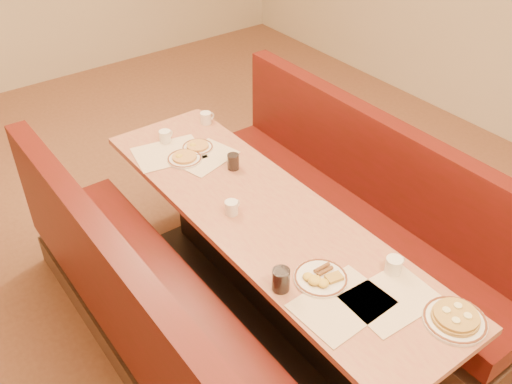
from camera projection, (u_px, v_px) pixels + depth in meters
ground at (264, 308)px, 3.56m from camera, size 8.00×8.00×0.00m
diner_table at (264, 264)px, 3.34m from camera, size 0.70×2.50×0.75m
booth_left at (154, 323)px, 2.99m from camera, size 0.55×2.50×1.05m
booth_right at (354, 219)px, 3.70m from camera, size 0.55×2.50×1.05m
placemat_near_left at (342, 304)px, 2.58m from camera, size 0.43×0.33×0.00m
placemat_near_right at (391, 298)px, 2.61m from camera, size 0.41×0.32×0.00m
placemat_far_left at (169, 153)px, 3.61m from camera, size 0.47×0.39×0.00m
placemat_far_right at (205, 157)px, 3.57m from camera, size 0.43×0.36×0.00m
pancake_plate at (455, 319)px, 2.49m from camera, size 0.28×0.28×0.06m
eggs_plate at (321, 278)px, 2.70m from camera, size 0.26×0.26×0.05m
extra_plate_mid at (198, 147)px, 3.65m from camera, size 0.20×0.20×0.04m
extra_plate_far at (184, 158)px, 3.54m from camera, size 0.22×0.22×0.04m
coffee_mug_a at (394, 265)px, 2.73m from camera, size 0.12×0.08×0.09m
coffee_mug_b at (232, 207)px, 3.10m from camera, size 0.10×0.07×0.08m
coffee_mug_c at (206, 118)px, 3.90m from camera, size 0.11×0.07×0.08m
coffee_mug_d at (165, 136)px, 3.70m from camera, size 0.11×0.08×0.08m
soda_tumbler_near at (281, 280)px, 2.63m from camera, size 0.08×0.08×0.12m
soda_tumbler_mid at (233, 162)px, 3.44m from camera, size 0.07×0.07×0.10m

